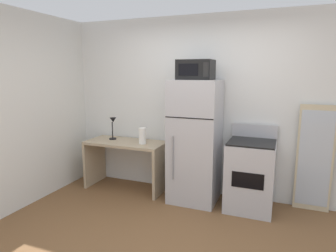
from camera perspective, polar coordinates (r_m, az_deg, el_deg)
name	(u,v)px	position (r m, az deg, el deg)	size (l,w,h in m)	color
ground_plane	(164,252)	(3.23, -0.70, -23.41)	(12.00, 12.00, 0.00)	brown
wall_back_white	(208,107)	(4.33, 7.83, 3.74)	(5.00, 0.10, 2.60)	silver
desk	(126,155)	(4.60, -8.18, -5.68)	(1.22, 0.56, 0.75)	tan
desk_lamp	(113,125)	(4.66, -10.70, 0.27)	(0.14, 0.12, 0.35)	black
paper_towel_roll	(142,136)	(4.35, -5.01, -1.93)	(0.11, 0.11, 0.24)	white
refrigerator	(195,142)	(4.08, 5.27, -3.05)	(0.65, 0.63, 1.70)	#B7B7BC
microwave	(196,70)	(3.94, 5.43, 10.87)	(0.46, 0.35, 0.26)	black
oven_range	(250,175)	(4.05, 15.73, -9.15)	(0.60, 0.61, 1.10)	#B7B7BC
leaning_mirror	(315,159)	(4.23, 26.67, -5.73)	(0.44, 0.03, 1.40)	#C6B793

